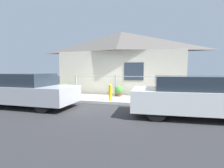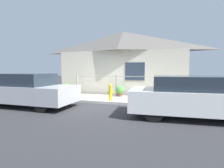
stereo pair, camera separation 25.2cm
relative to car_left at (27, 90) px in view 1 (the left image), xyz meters
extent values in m
plane|color=#2D2D30|center=(3.10, 1.34, -0.70)|extent=(60.00, 60.00, 0.00)
cube|color=#B2AFA8|center=(3.10, 2.36, -0.64)|extent=(24.00, 2.03, 0.12)
cube|color=beige|center=(3.10, 3.76, 0.63)|extent=(7.52, 0.12, 2.66)
cube|color=#2D3847|center=(4.04, 3.69, 0.76)|extent=(1.10, 0.04, 1.00)
pyramid|color=#605B56|center=(3.10, 4.80, 2.60)|extent=(7.92, 2.20, 1.27)
cylinder|color=#999993|center=(0.70, 3.22, -0.02)|extent=(0.10, 0.10, 1.13)
cylinder|color=#999993|center=(3.10, 3.22, -0.02)|extent=(0.10, 0.10, 1.13)
cylinder|color=#999993|center=(5.50, 3.22, -0.02)|extent=(0.10, 0.10, 1.13)
cylinder|color=#999993|center=(3.10, 3.22, 0.49)|extent=(4.80, 0.03, 0.03)
cube|color=#B7B7BC|center=(0.04, 0.00, -0.14)|extent=(4.15, 1.80, 0.67)
cube|color=#232D38|center=(-0.12, 0.00, 0.45)|extent=(2.29, 1.55, 0.51)
cylinder|color=black|center=(1.33, 0.70, -0.40)|extent=(0.62, 0.21, 0.61)
cylinder|color=black|center=(1.30, -0.76, -0.40)|extent=(0.62, 0.21, 0.61)
cylinder|color=black|center=(-1.21, 0.76, -0.40)|extent=(0.62, 0.21, 0.61)
cube|color=white|center=(6.57, 0.00, -0.13)|extent=(4.23, 1.88, 0.69)
cube|color=#232D38|center=(6.40, -0.01, 0.44)|extent=(2.35, 1.60, 0.45)
cylinder|color=black|center=(5.25, 0.69, -0.40)|extent=(0.61, 0.22, 0.60)
cylinder|color=black|center=(5.31, -0.79, -0.40)|extent=(0.61, 0.22, 0.60)
cylinder|color=yellow|center=(3.20, 1.67, -0.25)|extent=(0.15, 0.15, 0.67)
sphere|color=yellow|center=(3.20, 1.67, 0.12)|extent=(0.16, 0.16, 0.16)
cylinder|color=yellow|center=(3.09, 1.67, -0.22)|extent=(0.14, 0.07, 0.07)
cylinder|color=yellow|center=(3.31, 1.67, -0.22)|extent=(0.14, 0.07, 0.07)
cylinder|color=brown|center=(3.34, 3.01, -0.50)|extent=(0.29, 0.29, 0.17)
sphere|color=#4C8E3D|center=(3.34, 3.01, -0.24)|extent=(0.47, 0.47, 0.47)
cylinder|color=brown|center=(0.07, 2.91, -0.50)|extent=(0.32, 0.32, 0.18)
sphere|color=#4C8E3D|center=(0.07, 2.91, -0.20)|extent=(0.55, 0.55, 0.55)
camera|label=1|loc=(5.28, -6.19, 0.89)|focal=28.00mm
camera|label=2|loc=(5.53, -6.12, 0.89)|focal=28.00mm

